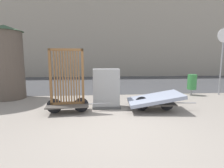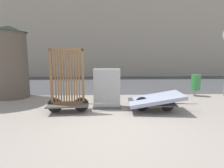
# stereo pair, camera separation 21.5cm
# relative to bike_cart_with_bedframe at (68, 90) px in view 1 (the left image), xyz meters

# --- Properties ---
(ground_plane) EXTENTS (60.00, 60.00, 0.00)m
(ground_plane) POSITION_rel_bike_cart_with_bedframe_xyz_m (1.32, -1.48, -0.68)
(ground_plane) COLOR gray
(road_strip) EXTENTS (56.00, 8.19, 0.01)m
(road_strip) POSITION_rel_bike_cart_with_bedframe_xyz_m (1.32, 6.59, -0.67)
(road_strip) COLOR #424244
(road_strip) RESTS_ON ground_plane
(building_facade) EXTENTS (48.00, 4.00, 12.32)m
(building_facade) POSITION_rel_bike_cart_with_bedframe_xyz_m (1.32, 12.69, 5.48)
(building_facade) COLOR #9E9384
(building_facade) RESTS_ON ground_plane
(bike_cart_with_bedframe) EXTENTS (1.93, 0.80, 1.90)m
(bike_cart_with_bedframe) POSITION_rel_bike_cart_with_bedframe_xyz_m (0.00, 0.00, 0.00)
(bike_cart_with_bedframe) COLOR #4C4742
(bike_cart_with_bedframe) RESTS_ON ground_plane
(bike_cart_with_mattress) EXTENTS (2.15, 1.20, 0.58)m
(bike_cart_with_mattress) POSITION_rel_bike_cart_with_bedframe_xyz_m (2.65, -0.00, -0.32)
(bike_cart_with_mattress) COLOR #4C4742
(bike_cart_with_mattress) RESTS_ON ground_plane
(utility_cabinet) EXTENTS (0.91, 0.54, 1.28)m
(utility_cabinet) POSITION_rel_bike_cart_with_bedframe_xyz_m (1.17, 0.48, -0.08)
(utility_cabinet) COLOR #4C4C4C
(utility_cabinet) RESTS_ON ground_plane
(trash_bin) EXTENTS (0.39, 0.39, 0.92)m
(trash_bin) POSITION_rel_bike_cart_with_bedframe_xyz_m (5.06, 2.15, -0.09)
(trash_bin) COLOR gray
(trash_bin) RESTS_ON ground_plane
(sign_post) EXTENTS (0.60, 0.06, 2.96)m
(sign_post) POSITION_rel_bike_cart_with_bedframe_xyz_m (6.36, 2.14, 1.26)
(sign_post) COLOR gray
(sign_post) RESTS_ON ground_plane
(advertising_column) EXTENTS (1.40, 1.40, 2.91)m
(advertising_column) POSITION_rel_bike_cart_with_bedframe_xyz_m (-2.70, 2.15, 0.81)
(advertising_column) COLOR brown
(advertising_column) RESTS_ON ground_plane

